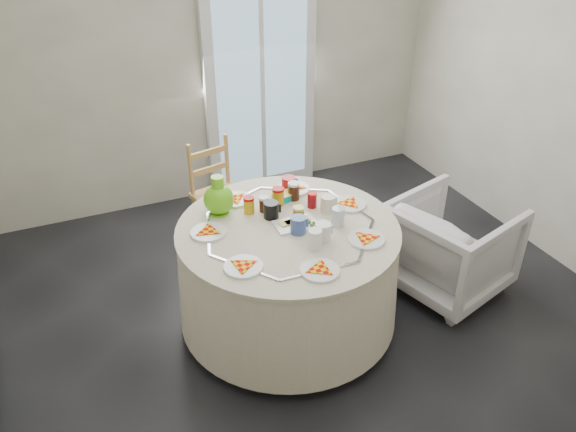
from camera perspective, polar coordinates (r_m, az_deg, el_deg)
name	(u,v)px	position (r m, az deg, el deg)	size (l,w,h in m)	color
floor	(315,324)	(3.74, 2.79, -10.88)	(4.00, 4.00, 0.00)	black
wall_back	(212,49)	(4.79, -7.78, 16.44)	(4.00, 0.02, 2.60)	#BCB5A3
glass_door	(260,75)	(4.94, -2.82, 14.09)	(1.00, 0.08, 2.10)	silver
table	(288,274)	(3.52, 0.00, -5.92)	(1.37, 1.37, 0.69)	beige
wooden_chair	(221,189)	(4.30, -6.87, 2.77)	(0.37, 0.35, 0.83)	tan
armchair	(451,240)	(3.97, 16.27, -2.34)	(0.72, 0.67, 0.74)	silver
place_settings	(288,220)	(3.30, 0.00, -0.45)	(1.15, 1.15, 0.02)	silver
jar_cluster	(279,196)	(3.45, -0.89, 2.02)	(0.44, 0.22, 0.13)	#925814
butter_tub	(283,192)	(3.57, -0.49, 2.46)	(0.13, 0.09, 0.05)	#02A3A8
green_pitcher	(218,192)	(3.42, -7.10, 2.48)	(0.19, 0.19, 0.24)	#67CA17
cheese_platter	(296,218)	(3.32, 0.80, -0.19)	(0.25, 0.16, 0.03)	white
mugs_glasses	(307,208)	(3.34, 1.90, 0.81)	(0.69, 0.69, 0.13)	gray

